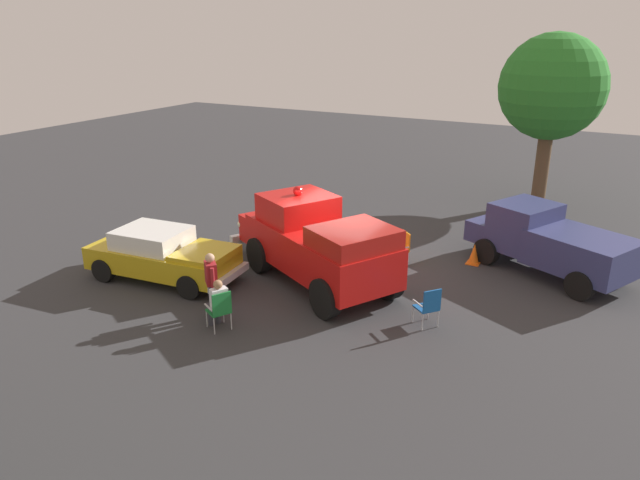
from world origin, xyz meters
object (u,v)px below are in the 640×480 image
spectator_standing (211,280)px  parked_pickup (549,241)px  classic_hot_rod (164,254)px  oak_tree_left (552,88)px  lawn_chair_near_truck (220,308)px  lawn_chair_by_car (429,305)px  vintage_fire_truck (315,242)px  spectator_seated (218,302)px  traffic_cone (474,254)px  lawn_chair_spare (402,246)px

spectator_standing → parked_pickup: bearing=134.8°
classic_hot_rod → oak_tree_left: 15.71m
parked_pickup → lawn_chair_near_truck: 9.69m
oak_tree_left → lawn_chair_by_car: bearing=-2.8°
classic_hot_rod → parked_pickup: size_ratio=0.88×
vintage_fire_truck → lawn_chair_by_car: (1.09, 3.70, -0.61)m
parked_pickup → spectator_standing: bearing=-45.2°
oak_tree_left → spectator_seated: bearing=-19.0°
spectator_standing → traffic_cone: (-6.52, 4.87, -0.66)m
oak_tree_left → traffic_cone: size_ratio=10.50×
lawn_chair_near_truck → traffic_cone: bearing=149.0°
classic_hot_rod → oak_tree_left: size_ratio=0.68×
oak_tree_left → traffic_cone: bearing=-4.9°
vintage_fire_truck → lawn_chair_by_car: vintage_fire_truck is taller
spectator_seated → spectator_standing: size_ratio=0.77×
traffic_cone → parked_pickup: bearing=99.4°
spectator_seated → parked_pickup: bearing=138.8°
oak_tree_left → classic_hot_rod: bearing=-32.5°
classic_hot_rod → spectator_seated: (1.64, 3.17, -0.05)m
vintage_fire_truck → lawn_chair_by_car: 3.90m
lawn_chair_near_truck → spectator_standing: size_ratio=0.61×
spectator_seated → traffic_cone: spectator_seated is taller
vintage_fire_truck → parked_pickup: 6.82m
vintage_fire_truck → spectator_seated: (3.53, -0.72, -0.50)m
vintage_fire_truck → classic_hot_rod: bearing=-64.1°
parked_pickup → classic_hot_rod: bearing=-59.3°
vintage_fire_truck → parked_pickup: vintage_fire_truck is taller
vintage_fire_truck → lawn_chair_spare: vintage_fire_truck is taller
classic_hot_rod → parked_pickup: (-5.67, 9.56, 0.24)m
lawn_chair_near_truck → oak_tree_left: size_ratio=0.15×
vintage_fire_truck → lawn_chair_near_truck: vintage_fire_truck is taller
lawn_chair_near_truck → oak_tree_left: 15.87m
lawn_chair_by_car → spectator_standing: bearing=-68.0°
lawn_chair_spare → oak_tree_left: size_ratio=0.15×
classic_hot_rod → lawn_chair_by_car: bearing=96.0°
vintage_fire_truck → traffic_cone: size_ratio=9.87×
classic_hot_rod → lawn_chair_spare: (-4.26, 5.59, -0.16)m
classic_hot_rod → lawn_chair_near_truck: 3.71m
lawn_chair_near_truck → lawn_chair_spare: 6.39m
spectator_seated → traffic_cone: 8.23m
vintage_fire_truck → lawn_chair_near_truck: size_ratio=6.14×
spectator_seated → spectator_standing: (-0.45, -0.52, 0.27)m
vintage_fire_truck → traffic_cone: vintage_fire_truck is taller
parked_pickup → spectator_standing: (6.86, -6.91, -0.02)m
classic_hot_rod → parked_pickup: bearing=120.7°
lawn_chair_by_car → traffic_cone: bearing=-179.2°
lawn_chair_spare → traffic_cone: lawn_chair_spare is taller
vintage_fire_truck → traffic_cone: bearing=133.4°
oak_tree_left → spectator_standing: bearing=-21.5°
lawn_chair_near_truck → traffic_cone: 8.22m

